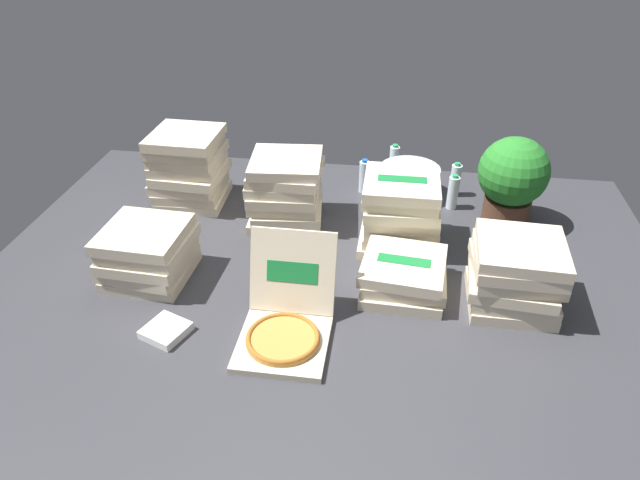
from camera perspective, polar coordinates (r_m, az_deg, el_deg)
The scene contains 16 objects.
ground_plane at distance 2.65m, azimuth 0.29°, elevation -3.94°, with size 3.20×2.40×0.02m, color #38383D.
open_pizza_box at distance 2.30m, azimuth -3.41°, elevation -7.89°, with size 0.35×0.48×0.37m.
pizza_stack_left_near at distance 2.55m, azimuth 8.33°, elevation -3.49°, with size 0.39×0.39×0.16m.
pizza_stack_left_mid at distance 2.69m, azimuth -16.79°, elevation -1.25°, with size 0.40×0.39×0.26m.
pizza_stack_center_near at distance 2.81m, azimuth 8.00°, elevation 2.80°, with size 0.38×0.39×0.36m.
pizza_stack_left_far at distance 3.24m, azimuth -12.95°, elevation 7.07°, with size 0.39×0.39×0.41m.
pizza_stack_center_far at distance 2.98m, azimuth -3.46°, elevation 5.00°, with size 0.40×0.40×0.36m.
pizza_stack_right_near at distance 2.54m, azimuth 18.85°, elevation -3.23°, with size 0.39×0.38×0.31m.
ice_bucket at distance 3.31m, azimuth 8.86°, elevation 5.77°, with size 0.34×0.34×0.17m, color #B7BABF.
water_bottle_0 at distance 3.22m, azimuth 13.11°, elevation 4.65°, with size 0.06×0.06×0.20m.
water_bottle_1 at distance 3.06m, azimuth 9.63°, elevation 3.49°, with size 0.06×0.06×0.20m.
water_bottle_2 at distance 3.35m, azimuth 13.34°, elevation 5.84°, with size 0.06×0.06×0.20m.
water_bottle_3 at distance 3.31m, azimuth 4.42°, elevation 6.35°, with size 0.06×0.06×0.20m.
water_bottle_4 at distance 3.52m, azimuth 7.40°, elevation 7.83°, with size 0.06×0.06×0.20m.
potted_plant at distance 3.08m, azimuth 18.64°, elevation 5.89°, with size 0.36×0.36×0.47m.
napkin_pile at distance 2.42m, azimuth -15.11°, elevation -8.70°, with size 0.16×0.16×0.04m, color white.
Camera 1 is at (0.29, -2.09, 1.59)m, focal length 32.09 mm.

